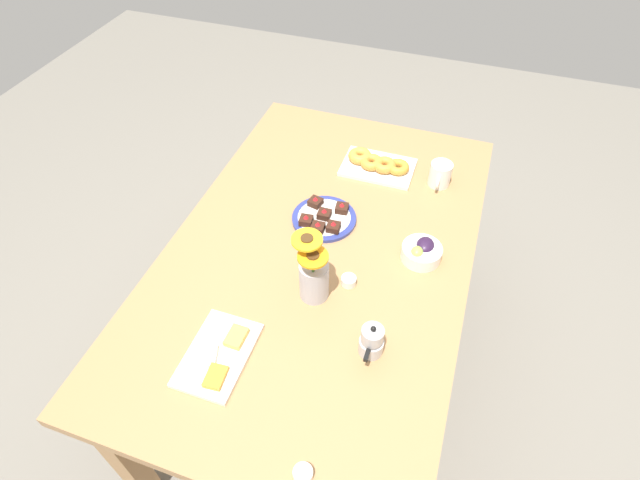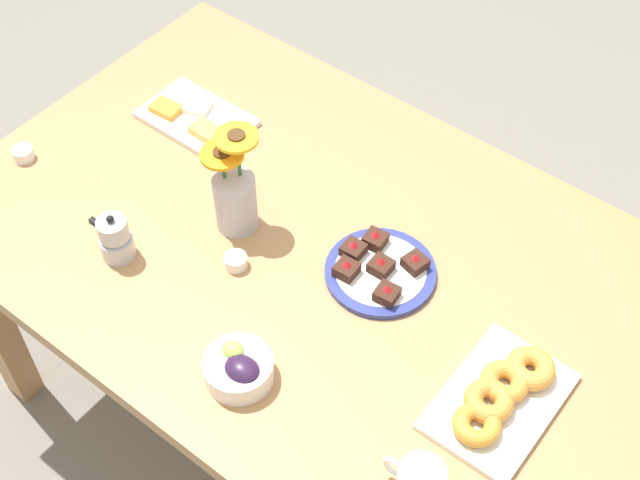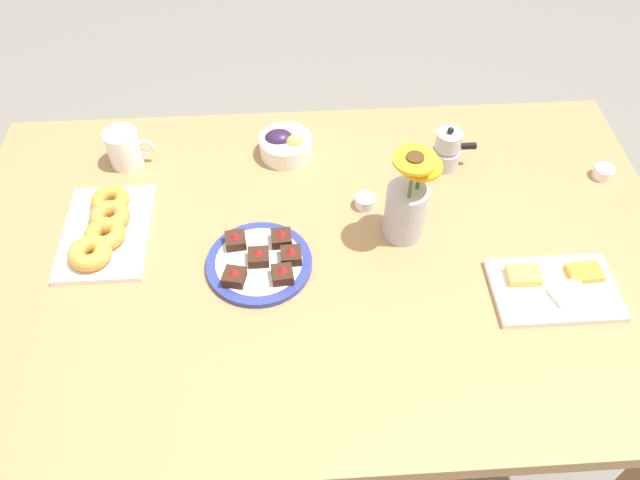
# 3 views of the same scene
# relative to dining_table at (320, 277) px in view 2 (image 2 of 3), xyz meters

# --- Properties ---
(ground_plane) EXTENTS (6.00, 6.00, 0.00)m
(ground_plane) POSITION_rel_dining_table_xyz_m (0.00, 0.00, -0.65)
(ground_plane) COLOR slate
(dining_table) EXTENTS (1.60, 1.00, 0.74)m
(dining_table) POSITION_rel_dining_table_xyz_m (0.00, 0.00, 0.00)
(dining_table) COLOR #A87A4C
(dining_table) RESTS_ON ground_plane
(grape_bowl) EXTENTS (0.13, 0.13, 0.07)m
(grape_bowl) POSITION_rel_dining_table_xyz_m (-0.07, 0.33, 0.12)
(grape_bowl) COLOR white
(grape_bowl) RESTS_ON dining_table
(cheese_platter) EXTENTS (0.26, 0.17, 0.03)m
(cheese_platter) POSITION_rel_dining_table_xyz_m (0.48, -0.14, 0.10)
(cheese_platter) COLOR white
(cheese_platter) RESTS_ON dining_table
(croissant_platter) EXTENTS (0.19, 0.28, 0.05)m
(croissant_platter) POSITION_rel_dining_table_xyz_m (-0.48, 0.08, 0.11)
(croissant_platter) COLOR white
(croissant_platter) RESTS_ON dining_table
(jam_cup_honey) EXTENTS (0.05, 0.05, 0.03)m
(jam_cup_honey) POSITION_rel_dining_table_xyz_m (0.11, 0.13, 0.10)
(jam_cup_honey) COLOR white
(jam_cup_honey) RESTS_ON dining_table
(jam_cup_berry) EXTENTS (0.05, 0.05, 0.03)m
(jam_cup_berry) POSITION_rel_dining_table_xyz_m (0.71, 0.20, 0.10)
(jam_cup_berry) COLOR white
(jam_cup_berry) RESTS_ON dining_table
(dessert_plate) EXTENTS (0.23, 0.23, 0.05)m
(dessert_plate) POSITION_rel_dining_table_xyz_m (-0.13, -0.03, 0.10)
(dessert_plate) COLOR navy
(dessert_plate) RESTS_ON dining_table
(flower_vase) EXTENTS (0.11, 0.11, 0.25)m
(flower_vase) POSITION_rel_dining_table_xyz_m (0.19, 0.04, 0.17)
(flower_vase) COLOR #B2B2BC
(flower_vase) RESTS_ON dining_table
(moka_pot) EXTENTS (0.11, 0.07, 0.12)m
(moka_pot) POSITION_rel_dining_table_xyz_m (0.33, 0.26, 0.13)
(moka_pot) COLOR #B7B7BC
(moka_pot) RESTS_ON dining_table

